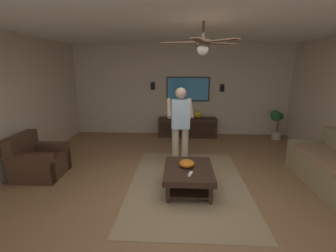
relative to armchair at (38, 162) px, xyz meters
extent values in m
plane|color=olive|center=(-0.62, -2.69, -0.28)|extent=(8.84, 8.84, 0.00)
cube|color=#C6B299|center=(3.11, -2.69, 1.06)|extent=(0.10, 6.60, 2.67)
cube|color=white|center=(-0.62, -2.69, 2.44)|extent=(7.56, 6.60, 0.10)
cube|color=#9E8460|center=(-0.19, -2.82, -0.27)|extent=(2.94, 2.02, 0.01)
cube|color=#93845B|center=(-0.19, -5.34, -0.07)|extent=(1.91, 0.86, 0.42)
cube|color=#93845B|center=(0.67, -5.33, 0.01)|extent=(0.19, 0.84, 0.58)
cube|color=#997557|center=(-0.19, -5.26, 0.20)|extent=(1.51, 0.62, 0.12)
cube|color=#472D1E|center=(0.00, -0.04, -0.08)|extent=(0.81, 0.81, 0.40)
cube|color=#472D1E|center=(0.00, 0.28, 0.33)|extent=(0.80, 0.19, 0.42)
cube|color=#472D1E|center=(-0.32, -0.05, 0.00)|extent=(0.17, 0.80, 0.56)
cube|color=#472D1E|center=(0.32, -0.04, 0.00)|extent=(0.17, 0.80, 0.56)
cube|color=#332116|center=(-0.39, -2.82, 0.07)|extent=(1.00, 0.80, 0.10)
cylinder|color=#332116|center=(0.03, -3.14, -0.13)|extent=(0.07, 0.07, 0.30)
cylinder|color=#332116|center=(0.03, -2.50, -0.13)|extent=(0.07, 0.07, 0.30)
cylinder|color=#332116|center=(-0.81, -3.14, -0.13)|extent=(0.07, 0.07, 0.30)
cylinder|color=#332116|center=(-0.81, -2.50, -0.13)|extent=(0.07, 0.07, 0.30)
cube|color=black|center=(-0.39, -2.82, -0.18)|extent=(0.88, 0.68, 0.03)
cube|color=#332116|center=(2.78, -2.89, 0.00)|extent=(0.44, 1.70, 0.55)
cube|color=black|center=(2.55, -2.89, 0.00)|extent=(0.01, 1.56, 0.39)
cube|color=black|center=(3.02, -2.89, 1.10)|extent=(0.05, 1.26, 0.71)
cube|color=teal|center=(2.99, -2.89, 1.10)|extent=(0.01, 1.20, 0.65)
cylinder|color=#C6B793|center=(0.62, -2.78, 0.13)|extent=(0.14, 0.14, 0.82)
cylinder|color=#C6B793|center=(0.60, -2.58, 0.13)|extent=(0.14, 0.14, 0.82)
cube|color=silver|center=(0.61, -2.68, 0.83)|extent=(0.25, 0.38, 0.58)
sphere|color=tan|center=(0.61, -2.68, 1.25)|extent=(0.22, 0.22, 0.22)
cylinder|color=tan|center=(0.81, -2.88, 0.92)|extent=(0.48, 0.13, 0.37)
cylinder|color=tan|center=(0.77, -2.45, 0.92)|extent=(0.48, 0.13, 0.37)
cube|color=white|center=(0.99, -2.65, 0.82)|extent=(0.04, 0.05, 0.16)
cylinder|color=#B7B2A8|center=(2.61, -5.44, -0.17)|extent=(0.25, 0.25, 0.22)
cylinder|color=brown|center=(2.61, -5.44, 0.11)|extent=(0.04, 0.04, 0.35)
sphere|color=#235B2D|center=(2.61, -5.34, 0.43)|extent=(0.26, 0.26, 0.26)
sphere|color=#235B2D|center=(2.62, -5.48, 0.39)|extent=(0.20, 0.20, 0.20)
sphere|color=#235B2D|center=(2.60, -5.37, 0.38)|extent=(0.27, 0.27, 0.27)
ellipsoid|color=orange|center=(-0.34, -2.79, 0.18)|extent=(0.26, 0.26, 0.12)
cube|color=white|center=(-0.64, -2.84, 0.13)|extent=(0.16, 0.09, 0.02)
sphere|color=gold|center=(2.81, -3.20, 0.38)|extent=(0.22, 0.22, 0.22)
cube|color=black|center=(3.03, -3.89, 1.14)|extent=(0.06, 0.12, 0.22)
cube|color=black|center=(3.03, -1.85, 1.19)|extent=(0.06, 0.12, 0.22)
cylinder|color=#4C3828|center=(-0.48, -2.98, 2.23)|extent=(0.04, 0.04, 0.28)
cylinder|color=#4C3828|center=(-0.48, -2.98, 2.09)|extent=(0.20, 0.20, 0.08)
sphere|color=silver|center=(-0.48, -2.98, 1.99)|extent=(0.16, 0.16, 0.16)
cube|color=brown|center=(-0.16, -2.98, 2.09)|extent=(0.56, 0.13, 0.02)
cube|color=brown|center=(-0.45, -2.67, 2.09)|extent=(0.19, 0.57, 0.02)
cube|color=brown|center=(-0.79, -2.90, 2.09)|extent=(0.57, 0.26, 0.02)
cube|color=brown|center=(-0.73, -3.19, 2.09)|extent=(0.51, 0.45, 0.02)
cube|color=brown|center=(-0.31, -3.25, 2.09)|extent=(0.41, 0.53, 0.02)
camera|label=1|loc=(-4.03, -2.67, 1.77)|focal=25.25mm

